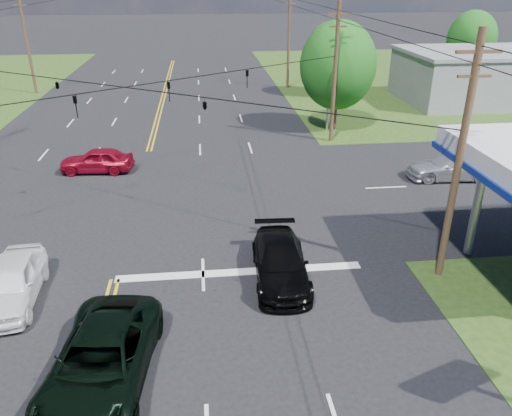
{
  "coord_description": "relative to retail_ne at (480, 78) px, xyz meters",
  "views": [
    {
      "loc": [
        3.77,
        -13.28,
        11.02
      ],
      "look_at": [
        5.88,
        6.0,
        1.93
      ],
      "focal_mm": 35.0,
      "sensor_mm": 36.0,
      "label": 1
    }
  ],
  "objects": [
    {
      "name": "ground",
      "position": [
        -30.0,
        -20.0,
        -2.2
      ],
      "size": [
        280.0,
        280.0,
        0.0
      ],
      "primitive_type": "plane",
      "color": "black",
      "rests_on": "ground"
    },
    {
      "name": "grass_ne",
      "position": [
        5.0,
        12.0,
        -2.2
      ],
      "size": [
        46.0,
        48.0,
        0.03
      ],
      "primitive_type": "cube",
      "color": "#283F14",
      "rests_on": "ground"
    },
    {
      "name": "stop_bar",
      "position": [
        -25.0,
        -28.0,
        -2.2
      ],
      "size": [
        10.0,
        0.5,
        0.02
      ],
      "primitive_type": "cube",
      "color": "silver",
      "rests_on": "ground"
    },
    {
      "name": "retail_ne",
      "position": [
        0.0,
        0.0,
        0.0
      ],
      "size": [
        14.0,
        10.0,
        4.4
      ],
      "primitive_type": "cube",
      "color": "slate",
      "rests_on": "ground"
    },
    {
      "name": "pole_se",
      "position": [
        -17.0,
        -29.0,
        2.72
      ],
      "size": [
        1.6,
        0.28,
        9.5
      ],
      "color": "#3A2A18",
      "rests_on": "ground"
    },
    {
      "name": "pole_ne",
      "position": [
        -17.0,
        -11.0,
        2.72
      ],
      "size": [
        1.6,
        0.28,
        9.5
      ],
      "color": "#3A2A18",
      "rests_on": "ground"
    },
    {
      "name": "pole_left_far",
      "position": [
        -43.0,
        8.0,
        2.97
      ],
      "size": [
        1.6,
        0.28,
        10.0
      ],
      "color": "#3A2A18",
      "rests_on": "ground"
    },
    {
      "name": "pole_right_far",
      "position": [
        -17.0,
        8.0,
        2.97
      ],
      "size": [
        1.6,
        0.28,
        10.0
      ],
      "color": "#3A2A18",
      "rests_on": "ground"
    },
    {
      "name": "span_wire_signals",
      "position": [
        -30.0,
        -20.0,
        3.8
      ],
      "size": [
        26.0,
        18.0,
        1.13
      ],
      "color": "black",
      "rests_on": "ground"
    },
    {
      "name": "power_lines",
      "position": [
        -30.0,
        -22.0,
        6.4
      ],
      "size": [
        26.04,
        100.0,
        0.64
      ],
      "color": "black",
      "rests_on": "ground"
    },
    {
      "name": "tree_right_a",
      "position": [
        -16.0,
        -8.0,
        2.67
      ],
      "size": [
        5.7,
        5.7,
        8.18
      ],
      "color": "#3A2A18",
      "rests_on": "ground"
    },
    {
      "name": "tree_right_b",
      "position": [
        -13.5,
        4.0,
        2.02
      ],
      "size": [
        4.94,
        4.94,
        7.09
      ],
      "color": "#3A2A18",
      "rests_on": "ground"
    },
    {
      "name": "tree_far_r",
      "position": [
        4.0,
        10.0,
        2.34
      ],
      "size": [
        5.32,
        5.32,
        7.63
      ],
      "color": "#3A2A18",
      "rests_on": "ground"
    },
    {
      "name": "pickup_dkgreen",
      "position": [
        -29.5,
        -33.61,
        -1.38
      ],
      "size": [
        3.38,
        6.18,
        1.64
      ],
      "primitive_type": "imported",
      "rotation": [
        0.0,
        0.0,
        -0.11
      ],
      "color": "black",
      "rests_on": "ground"
    },
    {
      "name": "suv_black",
      "position": [
        -23.44,
        -28.59,
        -1.46
      ],
      "size": [
        2.3,
        5.18,
        1.48
      ],
      "primitive_type": "imported",
      "rotation": [
        0.0,
        0.0,
        -0.05
      ],
      "color": "black",
      "rests_on": "ground"
    },
    {
      "name": "pickup_white",
      "position": [
        -33.5,
        -29.01,
        -1.4
      ],
      "size": [
        2.18,
        4.82,
        1.6
      ],
      "primitive_type": "imported",
      "rotation": [
        0.0,
        0.0,
        0.06
      ],
      "color": "white",
      "rests_on": "ground"
    },
    {
      "name": "sedan_red",
      "position": [
        -32.78,
        -15.58,
        -1.46
      ],
      "size": [
        4.49,
        2.09,
        1.49
      ],
      "primitive_type": "imported",
      "rotation": [
        0.0,
        0.0,
        -1.65
      ],
      "color": "maroon",
      "rests_on": "ground"
    },
    {
      "name": "sedan_far",
      "position": [
        -11.76,
        -19.0,
        -1.46
      ],
      "size": [
        5.21,
        2.37,
        1.48
      ],
      "primitive_type": "imported",
      "rotation": [
        0.0,
        0.0,
        -1.63
      ],
      "color": "silver",
      "rests_on": "ground"
    },
    {
      "name": "polesign_ne",
      "position": [
        -16.64,
        -8.37,
        3.62
      ],
      "size": [
        2.08,
        0.28,
        7.57
      ],
      "color": "#A5A5AA",
      "rests_on": "ground"
    }
  ]
}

